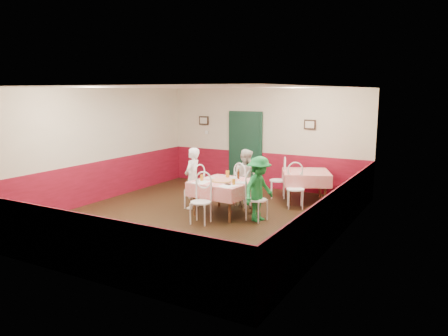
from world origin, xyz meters
The scene contains 39 objects.
floor centered at (0.00, 0.00, 0.00)m, with size 7.00×7.00×0.00m, color black.
ceiling centered at (0.00, 0.00, 2.80)m, with size 7.00×7.00×0.00m, color white.
back_wall centered at (0.00, 3.50, 1.40)m, with size 6.00×0.10×2.80m, color beige.
front_wall centered at (0.00, -3.50, 1.40)m, with size 6.00×0.10×2.80m, color beige.
left_wall centered at (-3.00, 0.00, 1.40)m, with size 0.10×7.00×2.80m, color beige.
right_wall centered at (3.00, 0.00, 1.40)m, with size 0.10×7.00×2.80m, color beige.
wainscot_back centered at (0.00, 3.48, 0.50)m, with size 6.00×0.03×1.00m, color maroon.
wainscot_front centered at (0.00, -3.48, 0.50)m, with size 6.00×0.03×1.00m, color maroon.
wainscot_left centered at (-2.98, 0.00, 0.50)m, with size 0.03×7.00×1.00m, color maroon.
wainscot_right centered at (2.98, 0.00, 0.50)m, with size 0.03×7.00×1.00m, color maroon.
door centered at (-0.60, 3.45, 1.05)m, with size 0.96×0.06×2.10m, color black.
picture_left centered at (-2.00, 3.45, 1.85)m, with size 0.32×0.03×0.26m, color black.
picture_right centered at (1.30, 3.45, 1.85)m, with size 0.32×0.03×0.26m, color black.
thermostat centered at (-1.90, 3.45, 1.50)m, with size 0.10×0.03×0.10m, color white.
main_table centered at (0.33, 0.51, 0.38)m, with size 1.22×1.22×0.77m, color red.
second_table centered at (1.54, 2.54, 0.38)m, with size 1.12×1.12×0.77m, color red.
chair_left centered at (-0.51, 0.60, 0.45)m, with size 0.42×0.42×0.90m, color white, non-canonical shape.
chair_right centered at (1.18, 0.43, 0.45)m, with size 0.42×0.42×0.90m, color white, non-canonical shape.
chair_far centered at (0.42, 1.36, 0.45)m, with size 0.42×0.42×0.90m, color white, non-canonical shape.
chair_near centered at (0.25, -0.33, 0.45)m, with size 0.42×0.42×0.90m, color white, non-canonical shape.
chair_second_a centered at (0.79, 2.54, 0.45)m, with size 0.42×0.42×0.90m, color white, non-canonical shape.
chair_second_b centered at (1.54, 1.79, 0.45)m, with size 0.42×0.42×0.90m, color white, non-canonical shape.
pizza centered at (0.32, 0.45, 0.78)m, with size 0.47×0.47×0.03m, color #B74723.
plate_left centered at (-0.08, 0.58, 0.77)m, with size 0.25×0.25×0.01m, color white.
plate_right centered at (0.76, 0.48, 0.77)m, with size 0.25×0.25×0.01m, color white.
plate_far centered at (0.40, 0.91, 0.77)m, with size 0.25×0.25×0.01m, color white.
glass_a centered at (-0.11, 0.29, 0.83)m, with size 0.07×0.07×0.13m, color #BF7219.
glass_b centered at (0.71, 0.26, 0.82)m, with size 0.07×0.07×0.12m, color #BF7219.
glass_c centered at (0.20, 0.91, 0.84)m, with size 0.08×0.08×0.16m, color #BF7219.
beer_bottle centered at (0.50, 0.88, 0.86)m, with size 0.06×0.06×0.21m, color #381C0A.
shaker_a centered at (-0.12, 0.12, 0.81)m, with size 0.04×0.04×0.09m, color silver.
shaker_b centered at (-0.06, 0.07, 0.81)m, with size 0.04×0.04×0.09m, color silver.
shaker_c centered at (-0.18, 0.19, 0.81)m, with size 0.04×0.04×0.09m, color #B23319.
menu_left centered at (-0.04, 0.14, 0.76)m, with size 0.30×0.40×0.00m, color white.
menu_right centered at (0.67, 0.10, 0.76)m, with size 0.30×0.40×0.00m, color white.
wallet centered at (0.60, 0.20, 0.77)m, with size 0.11×0.09×0.02m, color black.
diner_left centered at (-0.56, 0.61, 0.72)m, with size 0.52×0.34×1.43m, color gray.
diner_far centered at (0.42, 1.41, 0.69)m, with size 0.67×0.52×1.37m, color gray.
diner_right centered at (1.23, 0.42, 0.69)m, with size 0.90×0.51×1.39m, color gray.
Camera 1 is at (4.94, -7.77, 2.72)m, focal length 35.00 mm.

